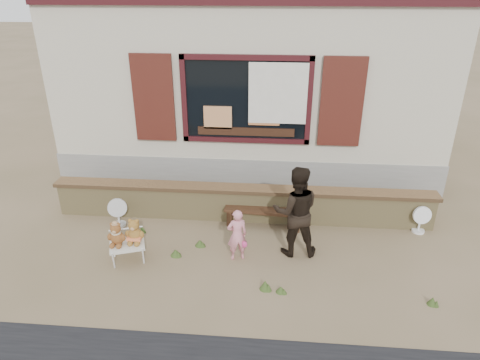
# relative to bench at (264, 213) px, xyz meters

# --- Properties ---
(ground) EXTENTS (80.00, 80.00, 0.00)m
(ground) POSITION_rel_bench_xyz_m (-0.42, -0.76, -0.27)
(ground) COLOR brown
(ground) RESTS_ON ground
(shopfront) EXTENTS (8.04, 5.13, 4.00)m
(shopfront) POSITION_rel_bench_xyz_m (-0.42, 3.73, 1.73)
(shopfront) COLOR #BFB69B
(shopfront) RESTS_ON ground
(brick_wall) EXTENTS (7.10, 0.36, 0.67)m
(brick_wall) POSITION_rel_bench_xyz_m (-0.42, 0.24, 0.07)
(brick_wall) COLOR tan
(brick_wall) RESTS_ON ground
(bench) EXTENTS (1.44, 0.41, 0.36)m
(bench) POSITION_rel_bench_xyz_m (0.00, 0.00, 0.00)
(bench) COLOR #331E12
(bench) RESTS_ON ground
(folding_chair) EXTENTS (0.67, 0.63, 0.33)m
(folding_chair) POSITION_rel_bench_xyz_m (-2.14, -1.24, 0.03)
(folding_chair) COLOR silver
(folding_chair) RESTS_ON ground
(teddy_bear_left) EXTENTS (0.36, 0.34, 0.40)m
(teddy_bear_left) POSITION_rel_bench_xyz_m (-2.28, -1.29, 0.26)
(teddy_bear_left) COLOR brown
(teddy_bear_left) RESTS_ON folding_chair
(teddy_bear_right) EXTENTS (0.38, 0.36, 0.42)m
(teddy_bear_right) POSITION_rel_bench_xyz_m (-2.01, -1.20, 0.28)
(teddy_bear_right) COLOR brown
(teddy_bear_right) RESTS_ON folding_chair
(child) EXTENTS (0.38, 0.30, 0.90)m
(child) POSITION_rel_bench_xyz_m (-0.39, -1.05, 0.18)
(child) COLOR pink
(child) RESTS_ON ground
(adult) EXTENTS (0.80, 0.64, 1.55)m
(adult) POSITION_rel_bench_xyz_m (0.53, -0.78, 0.51)
(adult) COLOR black
(adult) RESTS_ON ground
(fan_left) EXTENTS (0.36, 0.24, 0.56)m
(fan_left) POSITION_rel_bench_xyz_m (-2.67, -0.20, 0.02)
(fan_left) COLOR silver
(fan_left) RESTS_ON ground
(fan_right) EXTENTS (0.33, 0.22, 0.53)m
(fan_right) POSITION_rel_bench_xyz_m (2.80, 0.04, -0.00)
(fan_right) COLOR white
(fan_right) RESTS_ON ground
(grass_tufts) EXTENTS (4.74, 1.64, 0.15)m
(grass_tufts) POSITION_rel_bench_xyz_m (-0.30, -1.33, -0.20)
(grass_tufts) COLOR #384E1F
(grass_tufts) RESTS_ON ground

